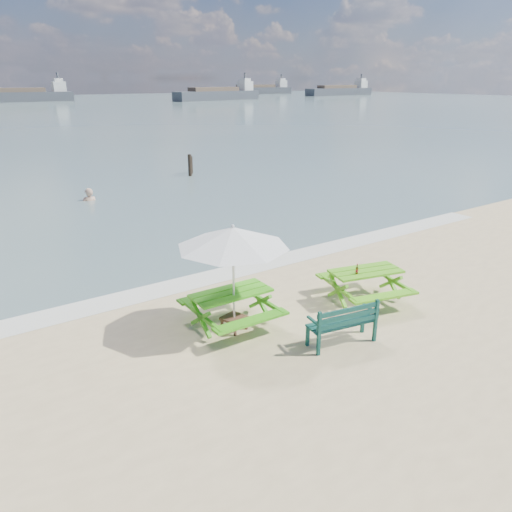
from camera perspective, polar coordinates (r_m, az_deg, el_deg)
foam_strip at (r=13.37m, az=-4.48°, el=-2.25°), size 22.00×0.90×0.01m
picnic_table_left at (r=10.57m, az=-2.83°, el=-6.16°), size 1.71×1.90×0.80m
picnic_table_right at (r=11.98m, az=12.32°, el=-3.42°), size 2.04×2.18×0.79m
park_bench at (r=10.11m, az=9.74°, el=-8.44°), size 1.47×0.72×0.87m
side_table at (r=10.53m, az=-2.50°, el=-7.66°), size 0.56×0.56×0.29m
patio_umbrella at (r=9.81m, az=-2.66°, el=2.16°), size 2.79×2.79×2.24m
beer_bottle at (r=11.55m, az=11.45°, el=-1.64°), size 0.06×0.06×0.24m
swimmer at (r=22.94m, az=-18.40°, el=5.09°), size 0.77×0.59×1.87m
mooring_pilings at (r=27.74m, az=-7.50°, el=10.06°), size 0.58×0.78×1.36m
cargo_ships at (r=142.27m, az=-8.84°, el=17.90°), size 137.69×41.71×4.40m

